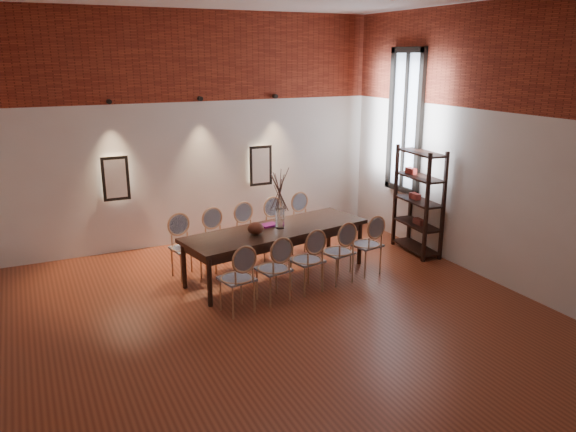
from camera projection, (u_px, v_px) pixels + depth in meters
name	position (u px, v px, depth m)	size (l,w,h in m)	color
floor	(273.00, 320.00, 7.20)	(7.00, 7.00, 0.02)	brown
wall_back	(188.00, 131.00, 9.72)	(7.00, 0.10, 4.00)	silver
wall_front	(498.00, 261.00, 3.56)	(7.00, 0.10, 4.00)	silver
wall_right	(495.00, 146.00, 8.12)	(0.10, 7.00, 4.00)	silver
brick_band_back	(186.00, 56.00, 9.31)	(7.00, 0.02, 1.50)	maroon
brick_band_front	(511.00, 57.00, 3.28)	(7.00, 0.02, 1.50)	maroon
brick_band_right	(501.00, 56.00, 7.74)	(0.02, 7.00, 1.50)	maroon
niche_left	(115.00, 178.00, 9.28)	(0.36, 0.06, 0.66)	#FFEAC6
niche_right	(260.00, 165.00, 10.37)	(0.36, 0.06, 0.66)	#FFEAC6
spot_fixture_left	(109.00, 102.00, 8.91)	(0.08, 0.08, 0.10)	black
spot_fixture_mid	(200.00, 99.00, 9.54)	(0.08, 0.08, 0.10)	black
spot_fixture_right	(275.00, 96.00, 10.12)	(0.08, 0.08, 0.10)	black
window_glass	(406.00, 121.00, 9.77)	(0.02, 0.78, 2.38)	silver
window_frame	(405.00, 122.00, 9.76)	(0.08, 0.90, 2.50)	black
window_mullion	(405.00, 122.00, 9.76)	(0.06, 0.06, 2.40)	black
dining_table	(277.00, 252.00, 8.54)	(2.89, 0.93, 0.75)	#331B13
chair_near_a	(237.00, 278.00, 7.28)	(0.44, 0.44, 0.94)	tan
chair_near_b	(273.00, 269.00, 7.61)	(0.44, 0.44, 0.94)	tan
chair_near_c	(307.00, 260.00, 7.94)	(0.44, 0.44, 0.94)	tan
chair_near_d	(338.00, 252.00, 8.27)	(0.44, 0.44, 0.94)	tan
chair_near_e	(366.00, 244.00, 8.59)	(0.44, 0.44, 0.94)	tan
chair_far_a	(186.00, 248.00, 8.44)	(0.44, 0.44, 0.94)	tan
chair_far_b	(219.00, 241.00, 8.77)	(0.44, 0.44, 0.94)	tan
chair_far_c	(250.00, 234.00, 9.09)	(0.44, 0.44, 0.94)	tan
chair_far_d	(279.00, 228.00, 9.42)	(0.44, 0.44, 0.94)	tan
chair_far_e	(306.00, 222.00, 9.75)	(0.44, 0.44, 0.94)	tan
vase	(280.00, 218.00, 8.43)	(0.14, 0.14, 0.30)	silver
dried_branches	(280.00, 189.00, 8.31)	(0.50, 0.50, 0.70)	#4B342A
bowl	(256.00, 228.00, 8.15)	(0.24, 0.24, 0.18)	#552415
book	(269.00, 225.00, 8.56)	(0.26, 0.18, 0.03)	#8C1874
shelving_rack	(418.00, 201.00, 9.43)	(0.38, 1.00, 1.80)	black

